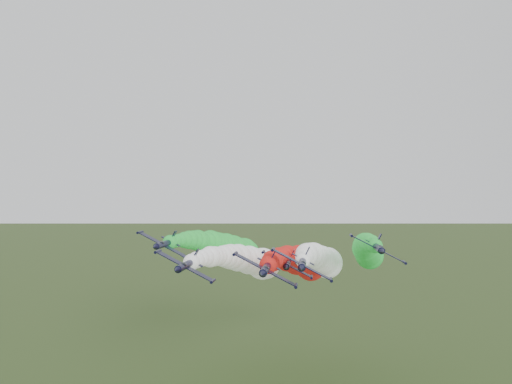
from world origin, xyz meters
TOP-DOWN VIEW (x-y plane):
  - jet_lead at (10.82, 47.97)m, footprint 15.86×83.11m
  - jet_inner_left at (-2.80, 54.52)m, footprint 15.97×83.22m
  - jet_inner_right at (16.30, 53.46)m, footprint 15.57×82.78m
  - jet_outer_left at (-10.34, 65.39)m, footprint 15.69×82.94m
  - jet_outer_right at (29.72, 64.82)m, footprint 16.14×83.40m
  - jet_trail at (13.25, 70.22)m, footprint 16.29×83.54m

SIDE VIEW (x-z plane):
  - jet_trail at x=13.25m, z-range 27.63..44.61m
  - jet_inner_left at x=-2.80m, z-range 29.38..46.03m
  - jet_lead at x=10.82m, z-range 30.08..46.62m
  - jet_inner_right at x=16.30m, z-range 30.38..46.59m
  - jet_outer_right at x=29.72m, z-range 31.49..48.32m
  - jet_outer_left at x=-10.34m, z-range 32.01..48.38m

